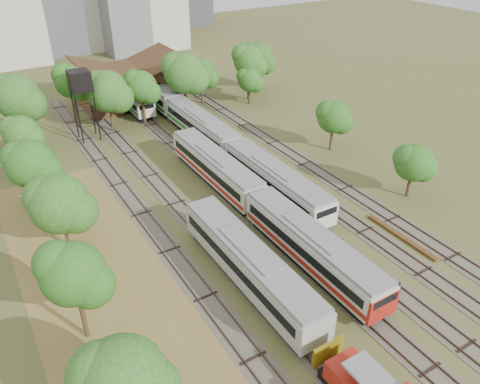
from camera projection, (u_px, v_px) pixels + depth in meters
ground at (404, 322)px, 36.50m from camera, size 240.00×240.00×0.00m
dry_grass_patch at (149, 348)px, 34.31m from camera, size 14.00×60.00×0.04m
tracks at (233, 185)px, 54.44m from camera, size 24.60×80.00×0.19m
railcar_red_set at (258, 203)px, 47.62m from camera, size 3.00×34.58×3.71m
railcar_green_set at (202, 127)px, 64.07m from camera, size 3.04×52.08×3.76m
railcar_rear at (129, 96)px, 75.52m from camera, size 2.78×16.08×3.43m
old_grey_coach at (250, 265)px, 39.14m from camera, size 3.09×18.00×3.83m
water_tower at (80, 82)px, 61.46m from camera, size 2.78×2.78×9.65m
rail_pile_far at (401, 237)px, 45.72m from camera, size 0.52×8.39×0.27m
maintenance_shed at (129, 85)px, 76.88m from camera, size 16.45×11.55×7.58m
tree_band_left at (67, 243)px, 37.21m from camera, size 6.94×56.43×8.43m
tree_band_far at (152, 78)px, 69.10m from camera, size 44.39×9.52×9.71m
tree_band_right at (327, 117)px, 61.12m from camera, size 4.70×37.88×6.80m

